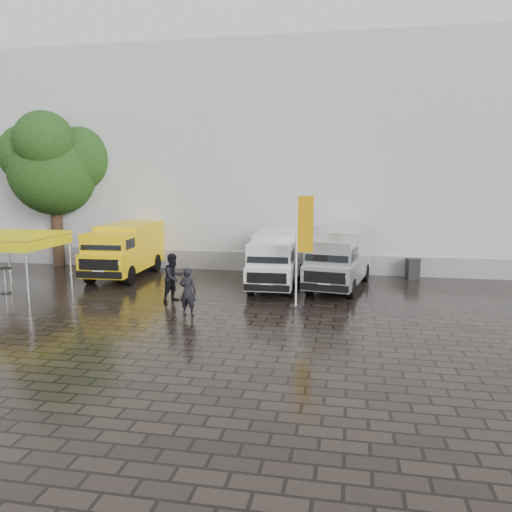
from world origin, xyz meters
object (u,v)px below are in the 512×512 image
at_px(flagpole, 301,244).
at_px(person_tent, 174,277).
at_px(person_front, 188,292).
at_px(wheelie_bin, 413,269).
at_px(van_silver, 340,259).
at_px(van_yellow, 125,251).
at_px(canopy_tent, 15,237).
at_px(cocktail_table, 5,281).
at_px(van_white, 276,260).

xyz_separation_m(flagpole, person_tent, (-5.13, 0.01, -1.48)).
bearing_deg(person_front, wheelie_bin, -129.45).
bearing_deg(van_silver, van_yellow, -172.18).
xyz_separation_m(canopy_tent, wheelie_bin, (17.18, 6.41, -1.93)).
distance_m(wheelie_bin, person_front, 12.24).
bearing_deg(canopy_tent, van_yellow, 54.25).
bearing_deg(person_front, van_silver, -125.58).
distance_m(canopy_tent, cocktail_table, 1.94).
height_order(cocktail_table, person_front, person_front).
height_order(van_white, wheelie_bin, van_white).
height_order(van_yellow, cocktail_table, van_yellow).
bearing_deg(person_tent, van_yellow, 73.14).
xyz_separation_m(van_silver, person_front, (-5.26, -5.84, -0.41)).
relative_size(van_silver, cocktail_table, 5.34).
relative_size(cocktail_table, person_front, 0.63).
height_order(van_white, person_front, van_white).
bearing_deg(cocktail_table, canopy_tent, 22.98).
bearing_deg(wheelie_bin, cocktail_table, -171.52).
distance_m(flagpole, wheelie_bin, 8.41).
distance_m(van_white, person_front, 5.95).
distance_m(van_yellow, canopy_tent, 5.27).
distance_m(van_white, canopy_tent, 11.38).
xyz_separation_m(van_yellow, canopy_tent, (-3.01, -4.18, 1.12)).
relative_size(cocktail_table, person_tent, 0.58).
bearing_deg(person_tent, person_front, -118.16).
bearing_deg(van_yellow, canopy_tent, -127.85).
bearing_deg(wheelie_bin, van_yellow, 176.89).
distance_m(van_white, van_silver, 2.88).
bearing_deg(flagpole, canopy_tent, 179.34).
height_order(van_white, person_tent, van_white).
bearing_deg(person_front, cocktail_table, -5.69).
distance_m(canopy_tent, flagpole, 12.28).
bearing_deg(canopy_tent, person_front, -14.05).
xyz_separation_m(canopy_tent, cocktail_table, (-0.47, -0.20, -1.87)).
relative_size(flagpole, person_front, 2.51).
xyz_separation_m(canopy_tent, person_front, (8.40, -2.10, -1.54)).
height_order(canopy_tent, person_tent, canopy_tent).
height_order(person_front, person_tent, person_tent).
relative_size(van_yellow, van_white, 1.00).
relative_size(canopy_tent, cocktail_table, 2.97).
xyz_separation_m(flagpole, person_front, (-3.87, -1.96, -1.57)).
xyz_separation_m(van_white, cocktail_table, (-11.28, -3.52, -0.68)).
height_order(wheelie_bin, person_tent, person_tent).
distance_m(van_silver, person_tent, 7.59).
bearing_deg(cocktail_table, person_front, -12.12).
bearing_deg(van_yellow, van_white, -8.34).
distance_m(flagpole, person_tent, 5.34).
height_order(van_white, cocktail_table, van_white).
height_order(van_silver, wheelie_bin, van_silver).
relative_size(van_white, canopy_tent, 1.72).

